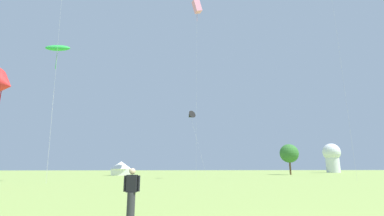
{
  "coord_description": "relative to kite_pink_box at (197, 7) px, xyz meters",
  "views": [
    {
      "loc": [
        -5.11,
        -5.73,
        1.74
      ],
      "look_at": [
        0.0,
        32.0,
        10.16
      ],
      "focal_mm": 25.38,
      "sensor_mm": 36.0,
      "label": 1
    }
  ],
  "objects": [
    {
      "name": "kite_pink_box",
      "position": [
        0.0,
        0.0,
        0.0
      ],
      "size": [
        2.41,
        2.97,
        39.51
      ],
      "color": "pink",
      "rests_on": "ground"
    },
    {
      "name": "kite_red_delta",
      "position": [
        -23.66,
        -27.31,
        -28.08
      ],
      "size": [
        4.09,
        4.05,
        11.55
      ],
      "color": "red",
      "rests_on": "ground"
    },
    {
      "name": "person_spectator",
      "position": [
        -9.38,
        -44.9,
        -37.07
      ],
      "size": [
        0.57,
        0.28,
        1.73
      ],
      "color": "#2D2D33",
      "rests_on": "ground"
    },
    {
      "name": "kite_green_parafoil",
      "position": [
        -22.35,
        -18.04,
        -19.98
      ],
      "size": [
        3.53,
        2.95,
        18.59
      ],
      "color": "green",
      "rests_on": "ground"
    },
    {
      "name": "observatory_dome",
      "position": [
        57.6,
        40.57,
        -31.9
      ],
      "size": [
        6.4,
        6.4,
        10.8
      ],
      "color": "white",
      "rests_on": "ground"
    },
    {
      "name": "kite_black_delta",
      "position": [
        -2.76,
        -9.93,
        -27.48
      ],
      "size": [
        3.47,
        2.66,
        11.28
      ],
      "color": "black",
      "rests_on": "ground"
    },
    {
      "name": "festival_tent_center",
      "position": [
        -16.58,
        13.26,
        -36.1
      ],
      "size": [
        5.03,
        5.03,
        3.27
      ],
      "color": "white",
      "rests_on": "ground"
    },
    {
      "name": "tree_distant_left",
      "position": [
        26.15,
        12.53,
        -32.5
      ],
      "size": [
        4.79,
        4.79,
        7.83
      ],
      "color": "brown",
      "rests_on": "ground"
    }
  ]
}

